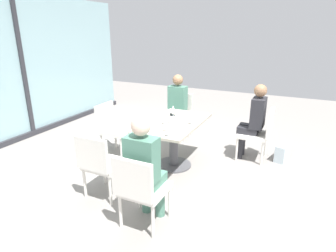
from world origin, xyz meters
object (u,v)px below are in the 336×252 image
object	(u,v)px
person_front_right	(254,118)
wine_glass_4	(192,116)
chair_near_window	(112,126)
chair_front_right	(259,131)
chair_far_right	(178,113)
person_far_right	(176,104)
wine_glass_2	(168,112)
cell_phone_on_table	(171,115)
chair_side_end	(140,187)
coffee_cup	(171,120)
wine_glass_0	(173,109)
wine_glass_1	(165,116)
wine_glass_3	(166,123)
person_side_end	(145,165)
chair_far_left	(100,162)
wine_glass_5	(169,127)
handbag_0	(282,153)
dining_table_main	(174,134)

from	to	relation	value
person_front_right	wine_glass_4	distance (m)	1.13
chair_near_window	chair_front_right	bearing A→B (deg)	-70.54
chair_far_right	person_far_right	bearing A→B (deg)	-180.00
wine_glass_2	cell_phone_on_table	size ratio (longest dim) A/B	1.28
person_far_right	chair_side_end	bearing A→B (deg)	-163.89
coffee_cup	wine_glass_2	bearing A→B (deg)	44.30
wine_glass_0	coffee_cup	bearing A→B (deg)	-160.59
wine_glass_1	wine_glass_3	xyz separation A→B (m)	(-0.28, -0.16, 0.00)
person_side_end	cell_phone_on_table	world-z (taller)	person_side_end
chair_front_right	chair_far_right	xyz separation A→B (m)	(0.40, 1.61, 0.00)
chair_far_right	wine_glass_0	distance (m)	1.08
chair_far_left	wine_glass_5	distance (m)	0.97
wine_glass_0	wine_glass_2	world-z (taller)	same
chair_near_window	cell_phone_on_table	distance (m)	1.04
chair_side_end	chair_far_right	bearing A→B (deg)	15.50
wine_glass_0	handbag_0	bearing A→B (deg)	-67.90
dining_table_main	person_side_end	size ratio (longest dim) A/B	1.08
chair_far_right	chair_near_window	bearing A→B (deg)	149.90
wine_glass_3	person_far_right	bearing A→B (deg)	19.23
person_side_end	wine_glass_2	xyz separation A→B (m)	(1.45, 0.43, 0.16)
wine_glass_3	cell_phone_on_table	world-z (taller)	wine_glass_3
wine_glass_2	wine_glass_5	xyz separation A→B (m)	(-0.64, -0.32, 0.00)
person_far_right	wine_glass_3	bearing A→B (deg)	-160.77
chair_side_end	person_far_right	bearing A→B (deg)	16.11
wine_glass_1	coffee_cup	xyz separation A→B (m)	(0.10, -0.05, -0.09)
wine_glass_5	person_far_right	bearing A→B (deg)	20.88
chair_side_end	wine_glass_0	distance (m)	1.85
chair_far_left	person_front_right	bearing A→B (deg)	-36.46
wine_glass_5	cell_phone_on_table	xyz separation A→B (m)	(0.92, 0.39, -0.13)
chair_far_left	chair_front_right	bearing A→B (deg)	-38.40
person_side_end	wine_glass_0	world-z (taller)	person_side_end
chair_front_right	wine_glass_1	xyz separation A→B (m)	(-0.98, 1.23, 0.37)
chair_side_end	wine_glass_2	size ratio (longest dim) A/B	4.70
chair_near_window	coffee_cup	xyz separation A→B (m)	(-0.06, -1.14, 0.28)
chair_front_right	wine_glass_5	world-z (taller)	wine_glass_5
wine_glass_0	coffee_cup	world-z (taller)	wine_glass_0
wine_glass_3	cell_phone_on_table	xyz separation A→B (m)	(0.77, 0.28, -0.13)
coffee_cup	person_side_end	bearing A→B (deg)	-166.50
wine_glass_2	wine_glass_5	distance (m)	0.72
chair_far_left	wine_glass_1	world-z (taller)	wine_glass_1
chair_near_window	person_front_right	bearing A→B (deg)	-69.65
coffee_cup	chair_far_right	bearing A→B (deg)	18.78
chair_side_end	person_far_right	xyz separation A→B (m)	(2.61, 0.75, 0.20)
person_side_end	wine_glass_5	distance (m)	0.83
chair_far_right	person_front_right	bearing A→B (deg)	-104.79
chair_side_end	person_side_end	world-z (taller)	person_side_end
dining_table_main	wine_glass_5	world-z (taller)	wine_glass_5
coffee_cup	wine_glass_5	bearing A→B (deg)	-158.06
wine_glass_1	handbag_0	world-z (taller)	wine_glass_1
wine_glass_1	chair_front_right	bearing A→B (deg)	-51.42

